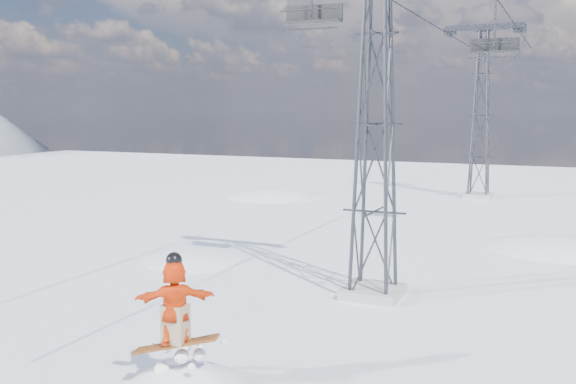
{
  "coord_description": "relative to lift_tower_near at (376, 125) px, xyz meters",
  "views": [
    {
      "loc": [
        6.37,
        -11.35,
        5.98
      ],
      "look_at": [
        -0.71,
        4.68,
        3.69
      ],
      "focal_mm": 40.0,
      "sensor_mm": 36.0,
      "label": 1
    }
  ],
  "objects": [
    {
      "name": "lift_tower_far",
      "position": [
        0.0,
        25.0,
        0.0
      ],
      "size": [
        5.2,
        1.8,
        11.43
      ],
      "color": "#999999",
      "rests_on": "ground"
    },
    {
      "name": "lift_chair_mid",
      "position": [
        2.2,
        11.15,
        3.26
      ],
      "size": [
        2.14,
        0.61,
        2.65
      ],
      "color": "black",
      "rests_on": "ground"
    },
    {
      "name": "lift_tower_near",
      "position": [
        0.0,
        0.0,
        0.0
      ],
      "size": [
        5.2,
        1.8,
        11.43
      ],
      "color": "#999999",
      "rests_on": "ground"
    },
    {
      "name": "lift_chair_near",
      "position": [
        -2.2,
        0.18,
        3.46
      ],
      "size": [
        1.94,
        0.56,
        2.4
      ],
      "color": "black",
      "rests_on": "ground"
    },
    {
      "name": "haul_cables",
      "position": [
        0.0,
        11.5,
        5.38
      ],
      "size": [
        4.46,
        51.0,
        0.06
      ],
      "color": "black",
      "rests_on": "ground"
    }
  ]
}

